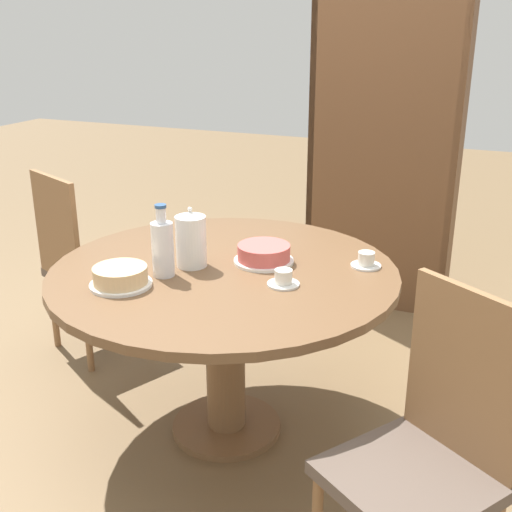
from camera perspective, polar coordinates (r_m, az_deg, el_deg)
name	(u,v)px	position (r m, az deg, el deg)	size (l,w,h in m)	color
ground_plane	(227,429)	(2.87, -2.62, -15.07)	(14.00, 14.00, 0.00)	brown
dining_table	(224,301)	(2.57, -2.83, -3.99)	(1.37, 1.37, 0.74)	brown
chair_a	(428,450)	(1.98, 15.03, -16.35)	(0.58, 0.58, 0.97)	olive
chair_b	(84,263)	(3.36, -15.02, -0.57)	(0.55, 0.55, 0.97)	olive
bookshelf	(384,145)	(3.84, 11.32, 9.65)	(0.85, 0.28, 1.99)	brown
coffee_pot	(191,239)	(2.52, -5.80, 1.49)	(0.12, 0.12, 0.24)	white
water_bottle	(163,247)	(2.43, -8.30, 0.79)	(0.08, 0.08, 0.28)	silver
cake_main	(264,254)	(2.56, 0.70, 0.18)	(0.24, 0.24, 0.07)	white
cake_second	(120,277)	(2.39, -11.96, -1.83)	(0.23, 0.23, 0.07)	white
cup_a	(366,261)	(2.56, 9.77, -0.43)	(0.12, 0.12, 0.06)	silver
cup_b	(283,279)	(2.35, 2.45, -2.06)	(0.12, 0.12, 0.06)	silver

